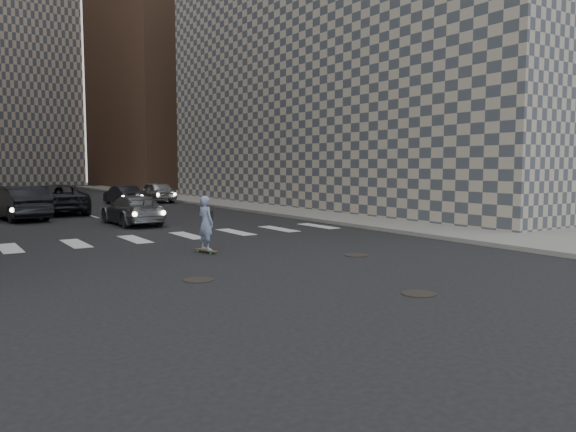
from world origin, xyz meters
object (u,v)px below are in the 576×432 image
object	(u,v)px
skateboarder	(206,223)
traffic_car_a	(20,203)
traffic_car_d	(155,192)
traffic_car_e	(122,195)
traffic_car_b	(133,210)
traffic_car_c	(58,199)

from	to	relation	value
skateboarder	traffic_car_a	bearing A→B (deg)	89.55
traffic_car_d	skateboarder	bearing A→B (deg)	71.79
traffic_car_e	traffic_car_a	bearing A→B (deg)	43.49
traffic_car_b	traffic_car_d	bearing A→B (deg)	-114.40
skateboarder	traffic_car_b	xyz separation A→B (m)	(0.65, 9.17, -0.25)
skateboarder	traffic_car_b	world-z (taller)	skateboarder
traffic_car_b	traffic_car_d	xyz separation A→B (m)	(6.00, 14.00, 0.10)
skateboarder	traffic_car_b	size ratio (longest dim) A/B	0.39
traffic_car_a	traffic_car_e	size ratio (longest dim) A/B	1.24
traffic_car_b	traffic_car_c	size ratio (longest dim) A/B	0.78
traffic_car_d	traffic_car_c	bearing A→B (deg)	37.43
traffic_car_a	traffic_car_b	bearing A→B (deg)	120.57
traffic_car_b	traffic_car_d	distance (m)	15.23
traffic_car_b	traffic_car_c	distance (m)	7.82
skateboarder	traffic_car_e	distance (m)	22.39
traffic_car_d	traffic_car_e	size ratio (longest dim) A/B	1.11
skateboarder	traffic_car_c	xyz separation A→B (m)	(-1.03, 16.81, -0.10)
traffic_car_b	traffic_car_e	bearing A→B (deg)	-105.72
skateboarder	traffic_car_b	bearing A→B (deg)	72.62
traffic_car_b	traffic_car_e	world-z (taller)	same
traffic_car_c	traffic_car_a	bearing A→B (deg)	53.50
traffic_car_d	traffic_car_e	bearing A→B (deg)	20.91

